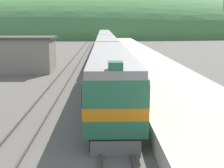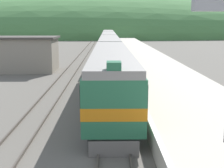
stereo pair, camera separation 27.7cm
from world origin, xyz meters
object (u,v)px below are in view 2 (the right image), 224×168
Objects in this scene: carriage_second at (109,50)px; carriage_fourth at (108,37)px; express_train_lead_car at (111,73)px; carriage_third at (109,41)px.

carriage_fourth is at bearing 90.00° from carriage_second.
carriage_second is at bearing 90.00° from express_train_lead_car.
carriage_third is (0.00, 43.62, -0.01)m from express_train_lead_car.
carriage_fourth is (0.00, 21.45, 0.00)m from carriage_third.
express_train_lead_car reaches higher than carriage_fourth.
carriage_third is at bearing 90.00° from carriage_second.
express_train_lead_car is at bearing -90.00° from carriage_third.
carriage_third is at bearing 90.00° from express_train_lead_car.
express_train_lead_car is at bearing -90.00° from carriage_fourth.
express_train_lead_car reaches higher than carriage_second.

